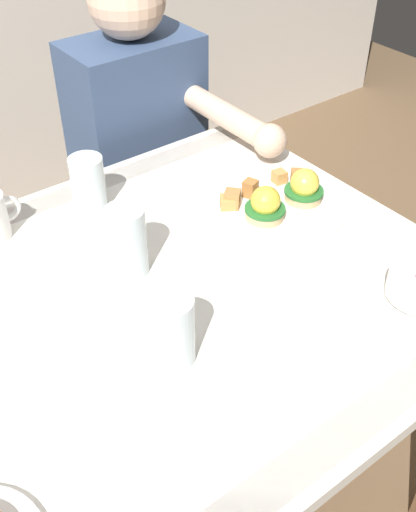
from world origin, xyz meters
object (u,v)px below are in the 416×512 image
at_px(dining_table, 139,350).
at_px(water_glass_extra, 89,187).
at_px(diner_person, 145,150).
at_px(water_glass_far, 172,333).
at_px(eggs_benedict_plate, 280,202).
at_px(water_glass_near, 128,245).

distance_m(dining_table, water_glass_extra, 0.37).
relative_size(water_glass_extra, diner_person, 0.10).
distance_m(water_glass_far, water_glass_extra, 0.47).
bearing_deg(water_glass_far, dining_table, 85.83).
bearing_deg(eggs_benedict_plate, water_glass_extra, 140.33).
height_order(dining_table, water_glass_near, water_glass_near).
bearing_deg(water_glass_far, diner_person, 60.63).
height_order(water_glass_near, diner_person, diner_person).
xyz_separation_m(dining_table, eggs_benedict_plate, (0.41, 0.07, 0.13)).
height_order(eggs_benedict_plate, water_glass_near, water_glass_near).
bearing_deg(water_glass_extra, water_glass_far, -102.91).
relative_size(dining_table, water_glass_far, 9.46).
xyz_separation_m(water_glass_near, water_glass_far, (-0.06, -0.23, -0.00)).
height_order(water_glass_extra, diner_person, diner_person).
xyz_separation_m(eggs_benedict_plate, diner_person, (-0.00, 0.53, -0.11)).
distance_m(dining_table, water_glass_near, 0.20).
bearing_deg(dining_table, diner_person, 56.10).
xyz_separation_m(dining_table, diner_person, (0.40, 0.60, 0.02)).
relative_size(water_glass_near, water_glass_far, 1.09).
bearing_deg(dining_table, eggs_benedict_plate, 9.36).
distance_m(water_glass_near, water_glass_extra, 0.23).
bearing_deg(water_glass_near, eggs_benedict_plate, -4.66).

